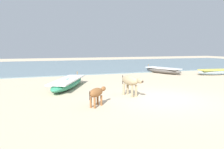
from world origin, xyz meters
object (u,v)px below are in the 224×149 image
Objects in this scene: fishing_boat_1 at (68,83)px; fishing_boat_4 at (218,72)px; cow_adult_dun at (131,81)px; calf_near_brown at (97,93)px; fishing_boat_0 at (163,70)px.

fishing_boat_1 is 1.13× the size of fishing_boat_4.
fishing_boat_4 is (12.45, 1.76, -0.02)m from fishing_boat_1.
cow_adult_dun is (-10.02, -4.74, 0.44)m from fishing_boat_4.
fishing_boat_4 is at bearing 101.39° from cow_adult_dun.
fishing_boat_4 is at bearing -14.88° from calf_near_brown.
cow_adult_dun is at bearing -115.63° from fishing_boat_1.
cow_adult_dun is at bearing 119.87° from fishing_boat_0.
cow_adult_dun is at bearing -148.58° from fishing_boat_4.
fishing_boat_1 reaches higher than fishing_boat_4.
fishing_boat_0 is 0.87× the size of fishing_boat_1.
fishing_boat_4 is 4.12× the size of calf_near_brown.
fishing_boat_4 is 13.32m from calf_near_brown.
fishing_boat_4 is 11.10m from cow_adult_dun.
fishing_boat_1 is 4.64× the size of calf_near_brown.
cow_adult_dun reaches higher than fishing_boat_0.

